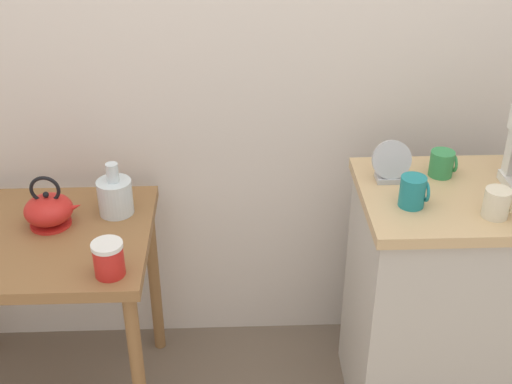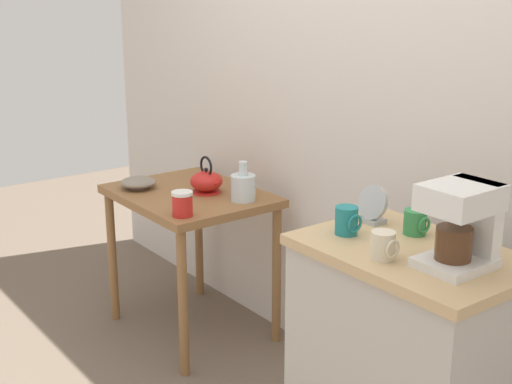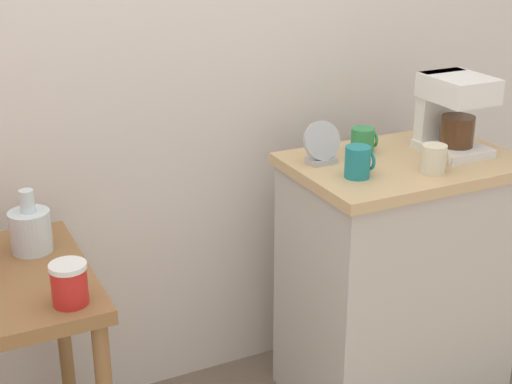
{
  "view_description": "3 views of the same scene",
  "coord_description": "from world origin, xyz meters",
  "px_view_note": "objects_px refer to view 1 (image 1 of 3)",
  "views": [
    {
      "loc": [
        -0.06,
        -1.77,
        1.97
      ],
      "look_at": [
        0.01,
        -0.0,
        0.93
      ],
      "focal_mm": 47.31,
      "sensor_mm": 36.0,
      "label": 1
    },
    {
      "loc": [
        2.12,
        -1.66,
        1.72
      ],
      "look_at": [
        -0.07,
        -0.01,
        0.91
      ],
      "focal_mm": 49.63,
      "sensor_mm": 36.0,
      "label": 2
    },
    {
      "loc": [
        -0.74,
        -1.84,
        1.7
      ],
      "look_at": [
        0.18,
        0.03,
        0.87
      ],
      "focal_mm": 52.84,
      "sensor_mm": 36.0,
      "label": 3
    }
  ],
  "objects_px": {
    "mug_dark_teal": "(413,192)",
    "mug_small_cream": "(497,203)",
    "table_clock": "(391,164)",
    "canister_enamel": "(109,259)",
    "teakettle": "(49,210)",
    "glass_carafe_vase": "(115,196)",
    "mug_tall_green": "(442,164)"
  },
  "relations": [
    {
      "from": "mug_dark_teal",
      "to": "table_clock",
      "type": "relative_size",
      "value": 0.71
    },
    {
      "from": "teakettle",
      "to": "glass_carafe_vase",
      "type": "relative_size",
      "value": 1.04
    },
    {
      "from": "mug_dark_teal",
      "to": "mug_small_cream",
      "type": "relative_size",
      "value": 1.09
    },
    {
      "from": "table_clock",
      "to": "mug_small_cream",
      "type": "bearing_deg",
      "value": -40.38
    },
    {
      "from": "glass_carafe_vase",
      "to": "mug_tall_green",
      "type": "relative_size",
      "value": 2.19
    },
    {
      "from": "canister_enamel",
      "to": "mug_tall_green",
      "type": "relative_size",
      "value": 1.3
    },
    {
      "from": "canister_enamel",
      "to": "table_clock",
      "type": "bearing_deg",
      "value": 16.61
    },
    {
      "from": "canister_enamel",
      "to": "teakettle",
      "type": "bearing_deg",
      "value": 130.03
    },
    {
      "from": "mug_dark_teal",
      "to": "mug_small_cream",
      "type": "bearing_deg",
      "value": -16.49
    },
    {
      "from": "glass_carafe_vase",
      "to": "mug_small_cream",
      "type": "relative_size",
      "value": 2.1
    },
    {
      "from": "glass_carafe_vase",
      "to": "mug_dark_teal",
      "type": "relative_size",
      "value": 1.93
    },
    {
      "from": "glass_carafe_vase",
      "to": "canister_enamel",
      "type": "distance_m",
      "value": 0.35
    },
    {
      "from": "mug_dark_teal",
      "to": "canister_enamel",
      "type": "bearing_deg",
      "value": -173.53
    },
    {
      "from": "mug_small_cream",
      "to": "table_clock",
      "type": "height_order",
      "value": "table_clock"
    },
    {
      "from": "mug_small_cream",
      "to": "mug_dark_teal",
      "type": "bearing_deg",
      "value": 163.51
    },
    {
      "from": "mug_dark_teal",
      "to": "mug_small_cream",
      "type": "distance_m",
      "value": 0.24
    },
    {
      "from": "mug_small_cream",
      "to": "table_clock",
      "type": "distance_m",
      "value": 0.35
    },
    {
      "from": "glass_carafe_vase",
      "to": "canister_enamel",
      "type": "relative_size",
      "value": 1.69
    },
    {
      "from": "teakettle",
      "to": "mug_small_cream",
      "type": "distance_m",
      "value": 1.41
    },
    {
      "from": "teakettle",
      "to": "glass_carafe_vase",
      "type": "distance_m",
      "value": 0.22
    },
    {
      "from": "glass_carafe_vase",
      "to": "mug_dark_teal",
      "type": "bearing_deg",
      "value": -14.66
    },
    {
      "from": "mug_dark_teal",
      "to": "mug_small_cream",
      "type": "xyz_separation_m",
      "value": [
        0.23,
        -0.07,
        -0.0
      ]
    },
    {
      "from": "mug_tall_green",
      "to": "table_clock",
      "type": "bearing_deg",
      "value": -170.98
    },
    {
      "from": "mug_small_cream",
      "to": "table_clock",
      "type": "bearing_deg",
      "value": 139.62
    },
    {
      "from": "glass_carafe_vase",
      "to": "mug_tall_green",
      "type": "xyz_separation_m",
      "value": [
        1.08,
        -0.06,
        0.13
      ]
    },
    {
      "from": "mug_tall_green",
      "to": "glass_carafe_vase",
      "type": "bearing_deg",
      "value": 176.82
    },
    {
      "from": "mug_tall_green",
      "to": "table_clock",
      "type": "relative_size",
      "value": 0.62
    },
    {
      "from": "mug_dark_teal",
      "to": "teakettle",
      "type": "bearing_deg",
      "value": 171.21
    },
    {
      "from": "glass_carafe_vase",
      "to": "mug_tall_green",
      "type": "height_order",
      "value": "mug_tall_green"
    },
    {
      "from": "mug_small_cream",
      "to": "mug_tall_green",
      "type": "bearing_deg",
      "value": 109.78
    },
    {
      "from": "glass_carafe_vase",
      "to": "mug_small_cream",
      "type": "xyz_separation_m",
      "value": [
        1.18,
        -0.32,
        0.13
      ]
    },
    {
      "from": "mug_dark_teal",
      "to": "mug_tall_green",
      "type": "height_order",
      "value": "mug_dark_teal"
    }
  ]
}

